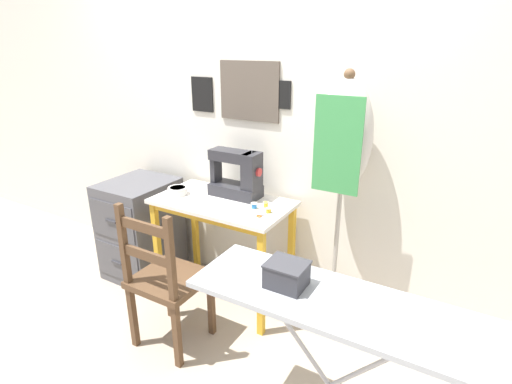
{
  "coord_description": "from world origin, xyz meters",
  "views": [
    {
      "loc": [
        1.42,
        -1.76,
        1.73
      ],
      "look_at": [
        0.27,
        0.22,
        0.87
      ],
      "focal_mm": 28.0,
      "sensor_mm": 36.0,
      "label": 1
    }
  ],
  "objects_px": {
    "sewing_machine": "(238,176)",
    "dress_form": "(343,151)",
    "storage_box": "(287,274)",
    "scissors": "(263,216)",
    "fabric_bowl": "(178,191)",
    "thread_spool_mid_table": "(266,205)",
    "ironing_board": "(336,310)",
    "thread_spool_far_edge": "(269,211)",
    "wooden_chair": "(166,280)",
    "thread_spool_near_machine": "(254,206)",
    "filing_cabinet": "(141,228)"
  },
  "relations": [
    {
      "from": "thread_spool_near_machine",
      "to": "dress_form",
      "type": "distance_m",
      "value": 0.65
    },
    {
      "from": "storage_box",
      "to": "wooden_chair",
      "type": "bearing_deg",
      "value": 166.15
    },
    {
      "from": "scissors",
      "to": "storage_box",
      "type": "relative_size",
      "value": 0.7
    },
    {
      "from": "ironing_board",
      "to": "dress_form",
      "type": "bearing_deg",
      "value": 108.61
    },
    {
      "from": "thread_spool_far_edge",
      "to": "scissors",
      "type": "bearing_deg",
      "value": -100.87
    },
    {
      "from": "thread_spool_mid_table",
      "to": "wooden_chair",
      "type": "height_order",
      "value": "wooden_chair"
    },
    {
      "from": "fabric_bowl",
      "to": "thread_spool_mid_table",
      "type": "height_order",
      "value": "fabric_bowl"
    },
    {
      "from": "fabric_bowl",
      "to": "wooden_chair",
      "type": "bearing_deg",
      "value": -58.19
    },
    {
      "from": "thread_spool_mid_table",
      "to": "thread_spool_far_edge",
      "type": "xyz_separation_m",
      "value": [
        0.06,
        -0.07,
        -0.0
      ]
    },
    {
      "from": "ironing_board",
      "to": "storage_box",
      "type": "relative_size",
      "value": 7.24
    },
    {
      "from": "sewing_machine",
      "to": "wooden_chair",
      "type": "height_order",
      "value": "sewing_machine"
    },
    {
      "from": "fabric_bowl",
      "to": "thread_spool_near_machine",
      "type": "distance_m",
      "value": 0.58
    },
    {
      "from": "thread_spool_far_edge",
      "to": "storage_box",
      "type": "height_order",
      "value": "storage_box"
    },
    {
      "from": "thread_spool_far_edge",
      "to": "filing_cabinet",
      "type": "xyz_separation_m",
      "value": [
        -1.12,
        -0.0,
        -0.39
      ]
    },
    {
      "from": "sewing_machine",
      "to": "thread_spool_far_edge",
      "type": "bearing_deg",
      "value": -25.49
    },
    {
      "from": "thread_spool_near_machine",
      "to": "thread_spool_mid_table",
      "type": "bearing_deg",
      "value": 43.95
    },
    {
      "from": "dress_form",
      "to": "ironing_board",
      "type": "height_order",
      "value": "dress_form"
    },
    {
      "from": "thread_spool_far_edge",
      "to": "filing_cabinet",
      "type": "height_order",
      "value": "thread_spool_far_edge"
    },
    {
      "from": "thread_spool_near_machine",
      "to": "wooden_chair",
      "type": "height_order",
      "value": "wooden_chair"
    },
    {
      "from": "thread_spool_mid_table",
      "to": "wooden_chair",
      "type": "relative_size",
      "value": 0.04
    },
    {
      "from": "thread_spool_near_machine",
      "to": "dress_form",
      "type": "height_order",
      "value": "dress_form"
    },
    {
      "from": "fabric_bowl",
      "to": "thread_spool_near_machine",
      "type": "xyz_separation_m",
      "value": [
        0.58,
        0.04,
        -0.01
      ]
    },
    {
      "from": "sewing_machine",
      "to": "storage_box",
      "type": "relative_size",
      "value": 2.3
    },
    {
      "from": "storage_box",
      "to": "scissors",
      "type": "bearing_deg",
      "value": 125.56
    },
    {
      "from": "sewing_machine",
      "to": "dress_form",
      "type": "height_order",
      "value": "dress_form"
    },
    {
      "from": "thread_spool_near_machine",
      "to": "thread_spool_far_edge",
      "type": "height_order",
      "value": "thread_spool_near_machine"
    },
    {
      "from": "thread_spool_mid_table",
      "to": "wooden_chair",
      "type": "distance_m",
      "value": 0.76
    },
    {
      "from": "sewing_machine",
      "to": "dress_form",
      "type": "bearing_deg",
      "value": 0.99
    },
    {
      "from": "fabric_bowl",
      "to": "storage_box",
      "type": "bearing_deg",
      "value": -31.15
    },
    {
      "from": "sewing_machine",
      "to": "thread_spool_near_machine",
      "type": "distance_m",
      "value": 0.27
    },
    {
      "from": "thread_spool_mid_table",
      "to": "dress_form",
      "type": "height_order",
      "value": "dress_form"
    },
    {
      "from": "wooden_chair",
      "to": "sewing_machine",
      "type": "bearing_deg",
      "value": 83.59
    },
    {
      "from": "fabric_bowl",
      "to": "storage_box",
      "type": "relative_size",
      "value": 0.84
    },
    {
      "from": "fabric_bowl",
      "to": "thread_spool_near_machine",
      "type": "relative_size",
      "value": 3.11
    },
    {
      "from": "thread_spool_near_machine",
      "to": "storage_box",
      "type": "relative_size",
      "value": 0.27
    },
    {
      "from": "sewing_machine",
      "to": "wooden_chair",
      "type": "xyz_separation_m",
      "value": [
        -0.08,
        -0.67,
        -0.46
      ]
    },
    {
      "from": "sewing_machine",
      "to": "ironing_board",
      "type": "distance_m",
      "value": 1.34
    },
    {
      "from": "fabric_bowl",
      "to": "thread_spool_far_edge",
      "type": "relative_size",
      "value": 3.42
    },
    {
      "from": "thread_spool_mid_table",
      "to": "thread_spool_far_edge",
      "type": "height_order",
      "value": "same"
    },
    {
      "from": "thread_spool_far_edge",
      "to": "ironing_board",
      "type": "bearing_deg",
      "value": -46.7
    },
    {
      "from": "fabric_bowl",
      "to": "scissors",
      "type": "distance_m",
      "value": 0.69
    },
    {
      "from": "fabric_bowl",
      "to": "scissors",
      "type": "height_order",
      "value": "fabric_bowl"
    },
    {
      "from": "filing_cabinet",
      "to": "thread_spool_near_machine",
      "type": "bearing_deg",
      "value": 1.29
    },
    {
      "from": "filing_cabinet",
      "to": "wooden_chair",
      "type": "bearing_deg",
      "value": -35.33
    },
    {
      "from": "wooden_chair",
      "to": "filing_cabinet",
      "type": "height_order",
      "value": "wooden_chair"
    },
    {
      "from": "sewing_machine",
      "to": "filing_cabinet",
      "type": "height_order",
      "value": "sewing_machine"
    },
    {
      "from": "scissors",
      "to": "ironing_board",
      "type": "xyz_separation_m",
      "value": [
        0.7,
        -0.68,
        0.02
      ]
    },
    {
      "from": "dress_form",
      "to": "ironing_board",
      "type": "xyz_separation_m",
      "value": [
        0.3,
        -0.89,
        -0.38
      ]
    },
    {
      "from": "storage_box",
      "to": "dress_form",
      "type": "bearing_deg",
      "value": 95.77
    },
    {
      "from": "sewing_machine",
      "to": "dress_form",
      "type": "distance_m",
      "value": 0.75
    }
  ]
}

